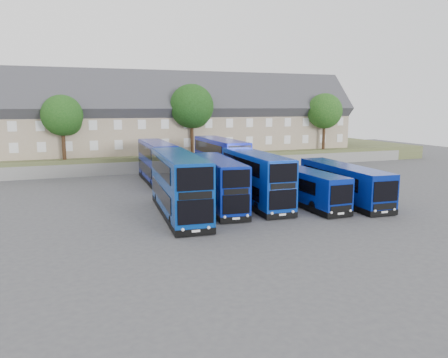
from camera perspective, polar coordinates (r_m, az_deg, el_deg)
ground at (r=34.36m, az=4.71°, el=-4.56°), size 120.00×120.00×0.00m
retaining_wall at (r=56.49m, az=-5.67°, el=1.77°), size 70.00×0.40×1.50m
earth_bank at (r=66.11m, az=-7.90°, el=3.07°), size 80.00×20.00×2.00m
terrace_row at (r=61.82m, az=-7.20°, el=7.85°), size 54.00×10.40×11.20m
dd_front_left at (r=33.49m, az=-5.91°, el=-0.90°), size 3.60×12.01×4.71m
dd_front_mid at (r=35.76m, az=-0.69°, el=-0.70°), size 3.34×10.41×4.07m
dd_front_right at (r=37.24m, az=4.13°, el=-0.07°), size 3.07×11.12×4.38m
dd_rear_left at (r=48.09m, az=-8.73°, el=2.06°), size 2.92×11.23×4.43m
dd_rear_right at (r=48.38m, az=-0.46°, el=2.37°), size 2.96×11.88×4.70m
coach_east_a at (r=38.04m, az=10.31°, el=-1.05°), size 2.39×10.93×2.98m
coach_east_b at (r=39.79m, az=15.31°, el=-0.61°), size 3.22×11.87×3.21m
tree_west at (r=55.25m, az=-20.24°, el=7.61°), size 4.80×4.80×7.65m
tree_mid at (r=58.09m, az=-4.13°, el=9.24°), size 5.76×5.76×9.18m
tree_east at (r=66.15m, az=13.06°, el=8.47°), size 5.12×5.12×8.16m
tree_far at (r=75.30m, az=13.97°, el=8.80°), size 5.44×5.44×8.67m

